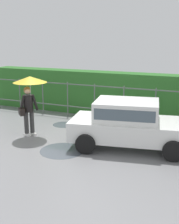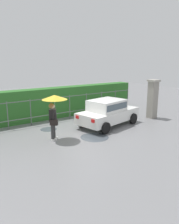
# 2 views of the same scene
# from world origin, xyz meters

# --- Properties ---
(ground_plane) EXTENTS (40.00, 40.00, 0.00)m
(ground_plane) POSITION_xyz_m (0.00, 0.00, 0.00)
(ground_plane) COLOR slate
(car) EXTENTS (3.95, 2.41, 1.48)m
(car) POSITION_xyz_m (1.35, 0.06, 0.80)
(car) COLOR white
(car) RESTS_ON ground
(pedestrian) EXTENTS (1.14, 1.14, 2.09)m
(pedestrian) POSITION_xyz_m (-2.09, -0.26, 1.62)
(pedestrian) COLOR #333333
(pedestrian) RESTS_ON ground
(fence_section) EXTENTS (11.38, 0.05, 1.50)m
(fence_section) POSITION_xyz_m (-0.24, 2.58, 0.83)
(fence_section) COLOR #59605B
(fence_section) RESTS_ON ground
(hedge_row) EXTENTS (12.33, 0.90, 1.90)m
(hedge_row) POSITION_xyz_m (-0.24, 3.50, 0.95)
(hedge_row) COLOR #2D6B28
(hedge_row) RESTS_ON ground
(puddle_near) EXTENTS (1.35, 1.35, 0.00)m
(puddle_near) POSITION_xyz_m (-0.41, -1.07, 0.00)
(puddle_near) COLOR #4C545B
(puddle_near) RESTS_ON ground
(puddle_far) EXTENTS (0.87, 0.87, 0.00)m
(puddle_far) POSITION_xyz_m (-1.66, 1.35, 0.00)
(puddle_far) COLOR #4C545B
(puddle_far) RESTS_ON ground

